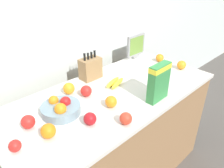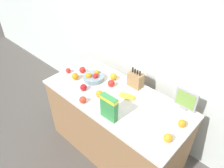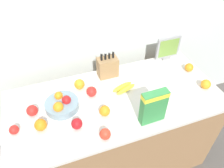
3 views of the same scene
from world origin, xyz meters
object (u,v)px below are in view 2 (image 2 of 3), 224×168
(banana_bunch, at_px, (127,96))
(apple_near_bananas, at_px, (82,70))
(orange_front_left, at_px, (168,138))
(orange_front_right, at_px, (99,94))
(cereal_box, at_px, (109,107))
(orange_mid_left, at_px, (75,76))
(fruit_bowl, at_px, (94,77))
(orange_back_center, at_px, (113,77))
(apple_leftmost, at_px, (68,71))
(knife_block, at_px, (136,80))
(apple_front, at_px, (111,83))
(orange_mid_right, at_px, (182,123))
(small_monitor, at_px, (186,100))
(apple_middle, at_px, (83,100))
(apple_by_knife_block, at_px, (83,87))

(banana_bunch, relative_size, apple_near_bananas, 2.57)
(orange_front_left, xyz_separation_m, orange_front_right, (-0.89, 0.01, -0.00))
(cereal_box, bearing_deg, orange_mid_left, 164.73)
(fruit_bowl, height_order, banana_bunch, fruit_bowl)
(apple_near_bananas, xyz_separation_m, orange_back_center, (0.40, 0.16, 0.00))
(cereal_box, distance_m, apple_leftmost, 0.97)
(knife_block, relative_size, apple_front, 3.34)
(apple_near_bananas, bearing_deg, orange_mid_left, -74.16)
(orange_back_center, bearing_deg, fruit_bowl, -136.47)
(apple_front, relative_size, orange_mid_right, 1.08)
(banana_bunch, xyz_separation_m, orange_front_left, (0.65, -0.21, 0.02))
(apple_front, xyz_separation_m, orange_front_right, (0.03, -0.23, -0.00))
(small_monitor, height_order, apple_near_bananas, small_monitor)
(apple_middle, distance_m, orange_front_right, 0.20)
(banana_bunch, distance_m, orange_back_center, 0.37)
(apple_by_knife_block, bearing_deg, orange_back_center, 73.77)
(knife_block, xyz_separation_m, orange_front_left, (0.72, -0.44, -0.05))
(small_monitor, height_order, apple_middle, small_monitor)
(small_monitor, bearing_deg, knife_block, -176.93)
(orange_front_right, bearing_deg, apple_front, 98.70)
(apple_leftmost, relative_size, orange_mid_left, 0.76)
(fruit_bowl, distance_m, apple_near_bananas, 0.22)
(knife_block, bearing_deg, small_monitor, 3.07)
(cereal_box, bearing_deg, apple_near_bananas, 155.49)
(small_monitor, xyz_separation_m, apple_near_bananas, (-1.29, -0.28, -0.09))
(banana_bunch, xyz_separation_m, apple_front, (-0.27, 0.03, 0.02))
(cereal_box, xyz_separation_m, orange_front_right, (-0.30, 0.16, -0.11))
(apple_near_bananas, xyz_separation_m, apple_leftmost, (-0.13, -0.13, -0.01))
(apple_near_bananas, height_order, orange_back_center, orange_back_center)
(banana_bunch, distance_m, orange_mid_left, 0.72)
(cereal_box, relative_size, orange_mid_left, 3.18)
(apple_middle, distance_m, orange_back_center, 0.54)
(apple_leftmost, bearing_deg, banana_bunch, 9.24)
(cereal_box, relative_size, orange_mid_right, 3.54)
(apple_middle, relative_size, apple_leftmost, 1.19)
(small_monitor, xyz_separation_m, apple_front, (-0.83, -0.23, -0.09))
(small_monitor, height_order, orange_back_center, small_monitor)
(orange_front_left, height_order, orange_mid_left, orange_mid_left)
(orange_mid_right, bearing_deg, orange_front_right, -165.38)
(fruit_bowl, xyz_separation_m, apple_leftmost, (-0.35, -0.12, -0.01))
(small_monitor, height_order, apple_front, small_monitor)
(small_monitor, bearing_deg, apple_near_bananas, -167.88)
(orange_front_left, height_order, orange_front_right, same)
(apple_middle, xyz_separation_m, apple_front, (0.03, 0.42, 0.00))
(apple_front, distance_m, orange_mid_right, 0.93)
(apple_leftmost, bearing_deg, small_monitor, 15.85)
(orange_mid_left, xyz_separation_m, orange_front_right, (0.46, -0.03, -0.00))
(small_monitor, bearing_deg, banana_bunch, -154.58)
(banana_bunch, distance_m, apple_leftmost, 0.89)
(orange_front_left, bearing_deg, apple_middle, -169.24)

